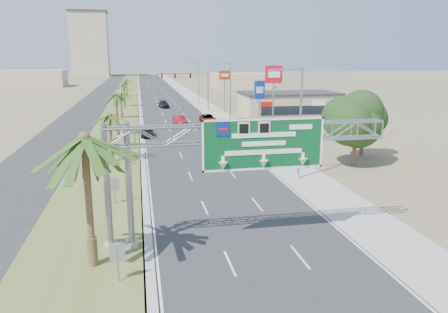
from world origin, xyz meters
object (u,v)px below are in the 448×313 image
object	(u,v)px
signal_mast	(198,88)
car_right_lane	(208,119)
store_building	(289,104)
car_far	(164,104)
pole_sign_blue	(259,92)
car_mid_lane	(180,120)
pole_sign_red_near	(274,79)
car_left_lane	(147,132)
palm_near	(84,139)
pole_sign_red_far	(225,78)
sign_gantry	(236,143)

from	to	relation	value
signal_mast	car_right_lane	world-z (taller)	signal_mast
store_building	car_far	distance (m)	28.07
store_building	pole_sign_blue	xyz separation A→B (m)	(-9.00, -10.98, 3.35)
car_mid_lane	pole_sign_red_near	size ratio (longest dim) A/B	0.45
car_left_lane	pole_sign_red_near	bearing A→B (deg)	-7.33
car_right_lane	pole_sign_blue	xyz separation A→B (m)	(8.08, -2.93, 4.65)
pole_sign_red_near	car_right_lane	bearing A→B (deg)	117.15
signal_mast	store_building	size ratio (longest dim) A/B	0.57
car_right_lane	pole_sign_red_near	size ratio (longest dim) A/B	0.51
car_right_lane	car_far	world-z (taller)	car_far
palm_near	car_far	size ratio (longest dim) A/B	1.68
store_building	car_mid_lane	world-z (taller)	store_building
palm_near	car_right_lane	xyz separation A→B (m)	(14.12, 49.95, -6.23)
palm_near	pole_sign_red_far	distance (m)	69.22
pole_sign_blue	car_far	bearing A→B (deg)	117.60
car_far	signal_mast	bearing A→B (deg)	-60.73
car_right_lane	car_far	distance (m)	24.72
pole_sign_blue	pole_sign_red_far	world-z (taller)	pole_sign_red_far
signal_mast	store_building	bearing A→B (deg)	-19.54
sign_gantry	store_building	size ratio (longest dim) A/B	0.93
sign_gantry	pole_sign_blue	distance (m)	47.24
car_right_lane	car_far	xyz separation A→B (m)	(-5.99, 23.99, 0.02)
car_right_lane	store_building	bearing A→B (deg)	24.07
pole_sign_red_near	car_left_lane	bearing A→B (deg)	172.25
palm_near	car_far	world-z (taller)	palm_near
palm_near	car_far	distance (m)	74.64
signal_mast	car_far	size ratio (longest dim) A/B	2.07
car_left_lane	car_far	xyz separation A→B (m)	(4.41, 35.34, -0.03)
car_far	pole_sign_red_near	bearing A→B (deg)	-73.75
pole_sign_red_near	car_far	bearing A→B (deg)	109.06
sign_gantry	car_left_lane	world-z (taller)	sign_gantry
store_building	car_right_lane	world-z (taller)	store_building
car_left_lane	pole_sign_red_near	distance (m)	18.99
palm_near	car_mid_lane	bearing A→B (deg)	79.28
palm_near	pole_sign_red_far	xyz separation A→B (m)	(20.17, 66.21, -0.35)
car_far	pole_sign_red_far	distance (m)	15.46
car_left_lane	car_right_lane	world-z (taller)	car_left_lane
sign_gantry	car_right_lane	xyz separation A→B (m)	(5.98, 48.03, -5.36)
car_left_lane	car_mid_lane	size ratio (longest dim) A/B	0.97
palm_near	car_left_lane	distance (m)	39.27
pole_sign_red_near	car_mid_lane	bearing A→B (deg)	134.17
car_mid_lane	signal_mast	bearing A→B (deg)	65.40
palm_near	car_left_lane	xyz separation A→B (m)	(3.71, 38.60, -6.18)
pole_sign_blue	car_right_lane	bearing A→B (deg)	160.07
palm_near	store_building	distance (m)	66.04
pole_sign_red_far	pole_sign_red_near	bearing A→B (deg)	-88.11
car_far	pole_sign_blue	world-z (taller)	pole_sign_blue
car_mid_lane	pole_sign_red_near	xyz separation A→B (m)	(11.97, -12.32, 7.14)
pole_sign_blue	store_building	bearing A→B (deg)	50.65
store_building	pole_sign_blue	world-z (taller)	pole_sign_blue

